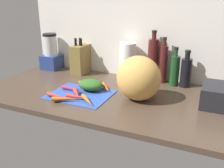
% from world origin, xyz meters
% --- Properties ---
extents(ground_plane, '(1.70, 0.80, 0.03)m').
position_xyz_m(ground_plane, '(0.00, 0.00, -0.01)').
color(ground_plane, '#47382B').
extents(wall_back, '(1.70, 0.03, 0.60)m').
position_xyz_m(wall_back, '(0.00, 0.39, 0.30)').
color(wall_back, silver).
rests_on(wall_back, ground_plane).
extents(cutting_board, '(0.37, 0.30, 0.01)m').
position_xyz_m(cutting_board, '(-0.20, -0.11, 0.00)').
color(cutting_board, '#2D51B7').
rests_on(cutting_board, ground_plane).
extents(carrot_0, '(0.10, 0.07, 0.02)m').
position_xyz_m(carrot_0, '(-0.24, -0.23, 0.02)').
color(carrot_0, '#B2264C').
rests_on(carrot_0, cutting_board).
extents(carrot_1, '(0.11, 0.12, 0.03)m').
position_xyz_m(carrot_1, '(-0.19, -0.15, 0.02)').
color(carrot_1, red).
rests_on(carrot_1, cutting_board).
extents(carrot_2, '(0.12, 0.11, 0.03)m').
position_xyz_m(carrot_2, '(-0.09, -0.21, 0.02)').
color(carrot_2, orange).
rests_on(carrot_2, cutting_board).
extents(carrot_3, '(0.11, 0.11, 0.03)m').
position_xyz_m(carrot_3, '(-0.08, 0.01, 0.02)').
color(carrot_3, orange).
rests_on(carrot_3, cutting_board).
extents(carrot_4, '(0.14, 0.05, 0.02)m').
position_xyz_m(carrot_4, '(-0.29, -0.22, 0.02)').
color(carrot_4, red).
rests_on(carrot_4, cutting_board).
extents(carrot_5, '(0.16, 0.07, 0.03)m').
position_xyz_m(carrot_5, '(-0.21, 0.01, 0.02)').
color(carrot_5, red).
rests_on(carrot_5, cutting_board).
extents(carrot_6, '(0.18, 0.04, 0.02)m').
position_xyz_m(carrot_6, '(-0.26, -0.09, 0.02)').
color(carrot_6, '#B2264C').
rests_on(carrot_6, cutting_board).
extents(carrot_7, '(0.14, 0.04, 0.03)m').
position_xyz_m(carrot_7, '(-0.17, -0.19, 0.02)').
color(carrot_7, red).
rests_on(carrot_7, cutting_board).
extents(carrot_8, '(0.16, 0.10, 0.03)m').
position_xyz_m(carrot_8, '(-0.21, -0.24, 0.02)').
color(carrot_8, orange).
rests_on(carrot_8, cutting_board).
extents(carrot_greens_pile, '(0.16, 0.12, 0.07)m').
position_xyz_m(carrot_greens_pile, '(-0.17, -0.03, 0.04)').
color(carrot_greens_pile, '#2D6023').
rests_on(carrot_greens_pile, cutting_board).
extents(winter_squash, '(0.25, 0.23, 0.26)m').
position_xyz_m(winter_squash, '(0.15, -0.03, 0.13)').
color(winter_squash, gold).
rests_on(winter_squash, ground_plane).
extents(knife_block, '(0.09, 0.17, 0.27)m').
position_xyz_m(knife_block, '(-0.43, 0.29, 0.11)').
color(knife_block, brown).
rests_on(knife_block, ground_plane).
extents(blender_appliance, '(0.14, 0.14, 0.29)m').
position_xyz_m(blender_appliance, '(-0.70, 0.29, 0.12)').
color(blender_appliance, navy).
rests_on(blender_appliance, ground_plane).
extents(paper_towel_roll, '(0.11, 0.11, 0.26)m').
position_xyz_m(paper_towel_roll, '(-0.04, 0.30, 0.13)').
color(paper_towel_roll, white).
rests_on(paper_towel_roll, ground_plane).
extents(bottle_0, '(0.07, 0.07, 0.35)m').
position_xyz_m(bottle_0, '(0.13, 0.32, 0.15)').
color(bottle_0, '#471919').
rests_on(bottle_0, ground_plane).
extents(bottle_1, '(0.05, 0.05, 0.31)m').
position_xyz_m(bottle_1, '(0.20, 0.32, 0.13)').
color(bottle_1, '#471919').
rests_on(bottle_1, ground_plane).
extents(bottle_2, '(0.06, 0.06, 0.26)m').
position_xyz_m(bottle_2, '(0.29, 0.29, 0.11)').
color(bottle_2, '#19421E').
rests_on(bottle_2, ground_plane).
extents(bottle_3, '(0.07, 0.07, 0.24)m').
position_xyz_m(bottle_3, '(0.36, 0.30, 0.10)').
color(bottle_3, black).
rests_on(bottle_3, ground_plane).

